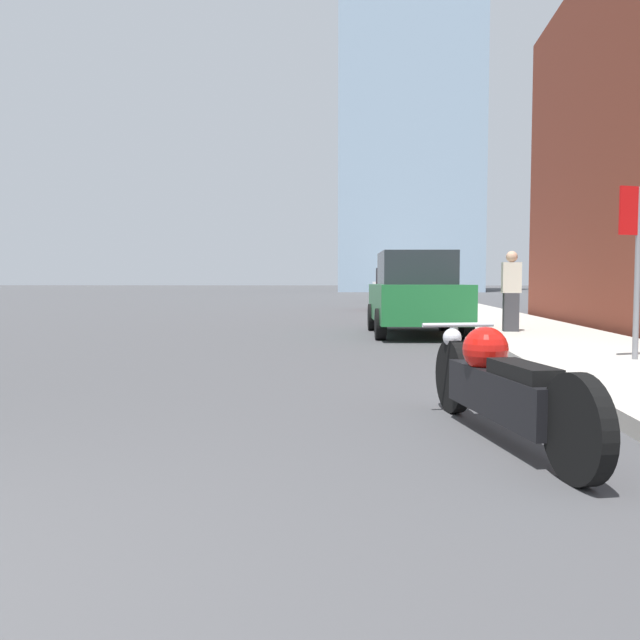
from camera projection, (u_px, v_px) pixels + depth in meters
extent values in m
cube|color=#B2ADA3|center=(428.00, 298.00, 40.92)|extent=(2.64, 240.00, 0.15)
cylinder|color=black|center=(453.00, 376.00, 5.37)|extent=(0.25, 0.63, 0.63)
cylinder|color=black|center=(577.00, 429.00, 3.45)|extent=(0.25, 0.63, 0.63)
cube|color=black|center=(502.00, 394.00, 4.41)|extent=(0.58, 1.49, 0.32)
sphere|color=red|center=(485.00, 349.00, 4.68)|extent=(0.34, 0.34, 0.34)
cube|color=black|center=(523.00, 371.00, 4.09)|extent=(0.37, 0.71, 0.10)
sphere|color=silver|center=(452.00, 338.00, 5.38)|extent=(0.16, 0.16, 0.16)
cylinder|color=silver|center=(458.00, 325.00, 5.24)|extent=(0.61, 0.18, 0.04)
cube|color=#1E6B33|center=(415.00, 302.00, 13.24)|extent=(2.03, 4.01, 0.77)
cube|color=#23282D|center=(416.00, 268.00, 13.19)|extent=(1.62, 1.97, 0.69)
cylinder|color=black|center=(373.00, 317.00, 14.48)|extent=(0.25, 0.63, 0.62)
cylinder|color=black|center=(444.00, 317.00, 14.45)|extent=(0.25, 0.63, 0.62)
cylinder|color=black|center=(380.00, 324.00, 12.08)|extent=(0.25, 0.63, 0.62)
cylinder|color=black|center=(466.00, 324.00, 12.04)|extent=(0.25, 0.63, 0.62)
cube|color=red|center=(394.00, 294.00, 25.31)|extent=(1.76, 3.86, 0.61)
cube|color=#23282D|center=(395.00, 277.00, 25.27)|extent=(1.49, 1.85, 0.72)
cylinder|color=black|center=(374.00, 300.00, 26.60)|extent=(0.20, 0.68, 0.68)
cylinder|color=black|center=(413.00, 300.00, 26.44)|extent=(0.20, 0.68, 0.68)
cylinder|color=black|center=(373.00, 302.00, 24.22)|extent=(0.20, 0.68, 0.68)
cylinder|color=black|center=(417.00, 302.00, 24.06)|extent=(0.20, 0.68, 0.68)
cube|color=silver|center=(389.00, 289.00, 35.29)|extent=(1.87, 3.94, 0.80)
cube|color=#23282D|center=(390.00, 277.00, 35.24)|extent=(1.53, 1.92, 0.58)
cylinder|color=black|center=(376.00, 295.00, 36.61)|extent=(0.23, 0.69, 0.68)
cylinder|color=black|center=(404.00, 295.00, 36.38)|extent=(0.23, 0.69, 0.68)
cylinder|color=black|center=(374.00, 296.00, 34.24)|extent=(0.23, 0.69, 0.68)
cylinder|color=black|center=(404.00, 296.00, 34.01)|extent=(0.23, 0.69, 0.68)
cylinder|color=slate|center=(637.00, 274.00, 7.82)|extent=(0.07, 0.07, 2.16)
cube|color=red|center=(639.00, 211.00, 7.77)|extent=(0.57, 0.26, 0.60)
cube|color=#38383D|center=(511.00, 312.00, 12.31)|extent=(0.29, 0.20, 0.76)
cube|color=beige|center=(511.00, 278.00, 12.27)|extent=(0.36, 0.20, 0.60)
sphere|color=tan|center=(512.00, 257.00, 12.24)|extent=(0.22, 0.22, 0.22)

